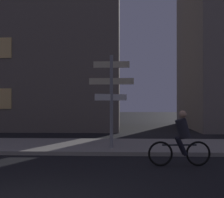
{
  "coord_description": "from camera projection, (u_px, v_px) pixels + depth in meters",
  "views": [
    {
      "loc": [
        1.73,
        -4.21,
        1.91
      ],
      "look_at": [
        1.39,
        5.63,
        1.95
      ],
      "focal_mm": 43.87,
      "sensor_mm": 36.0,
      "label": 1
    }
  ],
  "objects": [
    {
      "name": "cyclist",
      "position": [
        181.0,
        140.0,
        7.92
      ],
      "size": [
        1.82,
        0.34,
        1.61
      ],
      "color": "black",
      "rests_on": "ground_plane"
    },
    {
      "name": "signpost",
      "position": [
        111.0,
        94.0,
        10.16
      ],
      "size": [
        1.67,
        1.15,
        3.45
      ],
      "color": "gray",
      "rests_on": "sidewalk_kerb"
    },
    {
      "name": "sidewalk_kerb",
      "position": [
        78.0,
        146.0,
        11.0
      ],
      "size": [
        40.0,
        3.26,
        0.14
      ],
      "primitive_type": "cube",
      "color": "gray",
      "rests_on": "ground_plane"
    }
  ]
}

